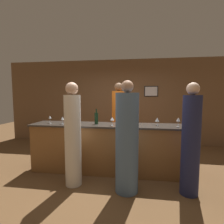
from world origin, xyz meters
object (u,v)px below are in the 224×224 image
guest_0 (127,141)px  wine_bottle_1 (96,118)px  bartender (119,123)px  guest_1 (191,143)px  guest_2 (73,137)px  wine_bottle_0 (74,119)px

guest_0 → wine_bottle_1: (-0.69, 0.74, 0.28)m
bartender → guest_1: 2.02m
guest_2 → wine_bottle_0: 0.53m
guest_0 → wine_bottle_0: size_ratio=6.39×
guest_1 → guest_0: bearing=-176.3°
wine_bottle_0 → bartender: bearing=53.1°
guest_0 → guest_2: 0.97m
guest_2 → wine_bottle_1: (0.27, 0.66, 0.26)m
bartender → wine_bottle_0: (-0.79, -1.05, 0.22)m
wine_bottle_1 → guest_0: bearing=-46.9°
bartender → guest_1: bartender is taller
bartender → wine_bottle_1: 0.95m
wine_bottle_1 → guest_2: bearing=-112.5°
guest_1 → wine_bottle_0: guest_1 is taller
guest_0 → wine_bottle_1: guest_0 is taller
guest_2 → guest_1: bearing=-0.5°
guest_1 → guest_2: (-1.98, 0.02, 0.02)m
guest_0 → guest_2: guest_0 is taller
guest_2 → wine_bottle_1: guest_2 is taller
guest_0 → guest_1: bearing=3.7°
wine_bottle_1 → bartender: bearing=65.7°
bartender → wine_bottle_0: size_ratio=6.66×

